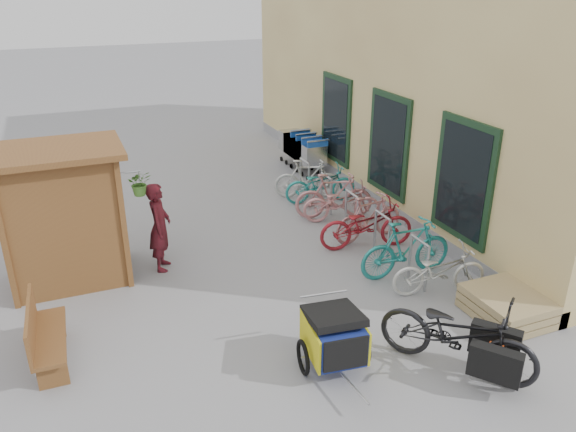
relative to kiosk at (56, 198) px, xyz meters
name	(u,v)px	position (x,y,z in m)	size (l,w,h in m)	color
ground	(295,312)	(3.28, -2.47, -1.55)	(80.00, 80.00, 0.00)	gray
building	(468,41)	(9.77, 2.03, 1.94)	(6.07, 13.00, 7.00)	#E3CF82
kiosk	(56,198)	(0.00, 0.00, 0.00)	(2.49, 1.65, 2.40)	brown
bike_rack	(352,209)	(5.58, -0.07, -1.04)	(0.05, 5.35, 0.86)	#A5A8AD
pallet_stack	(507,306)	(6.28, -3.87, -1.34)	(1.00, 1.20, 0.40)	tan
bench	(43,334)	(-0.40, -2.32, -1.09)	(0.47, 1.44, 0.91)	brown
shopping_carts	(302,147)	(6.28, 4.09, -0.91)	(0.61, 2.06, 1.10)	silver
child_trailer	(334,335)	(3.24, -3.91, -1.04)	(0.98, 1.60, 0.92)	navy
cargo_bike	(460,335)	(4.75, -4.60, -1.00)	(1.88, 2.14, 1.12)	black
person_kiosk	(160,227)	(1.62, -0.17, -0.73)	(0.60, 0.39, 1.65)	maroon
bike_0	(439,271)	(5.74, -2.83, -1.13)	(0.57, 1.62, 0.85)	silver
bike_1	(406,248)	(5.57, -2.10, -1.02)	(0.50, 1.78, 1.07)	teal
bike_2	(366,225)	(5.48, -0.86, -1.06)	(0.65, 1.87, 0.98)	maroon
bike_3	(369,218)	(5.71, -0.55, -1.07)	(0.45, 1.60, 0.96)	tan
bike_4	(342,203)	(5.63, 0.47, -1.11)	(0.59, 1.68, 0.88)	tan
bike_5	(334,196)	(5.57, 0.72, -1.04)	(0.49, 1.72, 1.03)	tan
bike_6	(321,184)	(5.70, 1.69, -1.11)	(0.59, 1.70, 0.89)	teal
bike_7	(307,179)	(5.53, 2.08, -1.08)	(0.45, 1.58, 0.95)	silver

